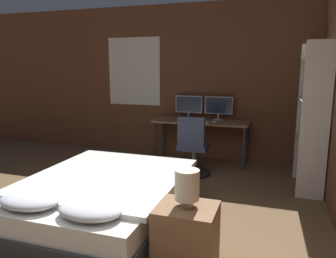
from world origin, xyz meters
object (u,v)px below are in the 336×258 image
(office_chair, at_px, (193,152))
(bookshelf, at_px, (313,110))
(nightstand, at_px, (186,237))
(bedside_lamp, at_px, (187,185))
(desk, at_px, (201,126))
(monitor_right, at_px, (219,107))
(monitor_left, at_px, (189,105))
(bed, at_px, (104,199))
(keyboard, at_px, (198,122))
(computer_mouse, at_px, (214,122))

(office_chair, xyz_separation_m, bookshelf, (1.60, -0.12, 0.72))
(nightstand, xyz_separation_m, bedside_lamp, (0.00, 0.00, 0.45))
(desk, relative_size, monitor_right, 3.37)
(nightstand, xyz_separation_m, office_chair, (-0.51, 2.27, 0.10))
(monitor_left, xyz_separation_m, office_chair, (0.31, -0.91, -0.59))
(bed, height_order, monitor_left, monitor_left)
(keyboard, xyz_separation_m, office_chair, (0.05, -0.54, -0.37))
(monitor_left, bearing_deg, bookshelf, -28.33)
(monitor_right, relative_size, office_chair, 0.52)
(nightstand, height_order, monitor_left, monitor_left)
(bed, distance_m, monitor_right, 2.85)
(desk, bearing_deg, computer_mouse, -35.02)
(bedside_lamp, bearing_deg, computer_mouse, 96.14)
(computer_mouse, bearing_deg, bed, -108.39)
(bookshelf, bearing_deg, keyboard, 158.21)
(keyboard, bearing_deg, nightstand, -78.63)
(computer_mouse, bearing_deg, nightstand, -83.86)
(keyboard, relative_size, office_chair, 0.38)
(nightstand, height_order, bedside_lamp, bedside_lamp)
(bedside_lamp, xyz_separation_m, keyboard, (-0.57, 2.81, 0.02))
(keyboard, bearing_deg, office_chair, -84.56)
(office_chair, bearing_deg, bedside_lamp, -77.25)
(computer_mouse, bearing_deg, keyboard, 180.00)
(monitor_left, bearing_deg, office_chair, -71.02)
(keyboard, height_order, office_chair, office_chair)
(nightstand, bearing_deg, monitor_left, 104.58)
(bedside_lamp, relative_size, bookshelf, 0.16)
(computer_mouse, height_order, office_chair, office_chair)
(desk, distance_m, computer_mouse, 0.34)
(bed, height_order, desk, desk)
(monitor_right, bearing_deg, keyboard, -125.22)
(nightstand, xyz_separation_m, keyboard, (-0.57, 2.81, 0.47))
(monitor_left, bearing_deg, nightstand, -75.42)
(bed, xyz_separation_m, desk, (0.49, 2.46, 0.40))
(monitor_right, distance_m, bookshelf, 1.74)
(bedside_lamp, bearing_deg, office_chair, 102.75)
(bed, bearing_deg, desk, 78.64)
(monitor_left, height_order, keyboard, monitor_left)
(nightstand, height_order, bookshelf, bookshelf)
(desk, xyz_separation_m, monitor_left, (-0.26, 0.19, 0.32))
(monitor_left, height_order, monitor_right, same)
(monitor_right, height_order, bookshelf, bookshelf)
(bedside_lamp, distance_m, monitor_left, 3.30)
(desk, height_order, keyboard, keyboard)
(nightstand, xyz_separation_m, desk, (-0.57, 3.00, 0.37))
(nightstand, bearing_deg, office_chair, 102.75)
(bedside_lamp, bearing_deg, nightstand, 0.00)
(bedside_lamp, xyz_separation_m, bookshelf, (1.09, 2.15, 0.37))
(keyboard, bearing_deg, monitor_left, 125.22)
(monitor_right, xyz_separation_m, bookshelf, (1.39, -1.03, 0.13))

